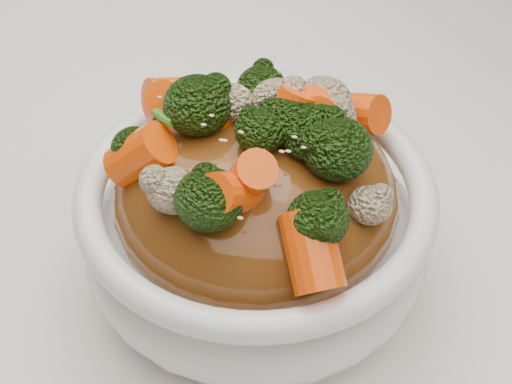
# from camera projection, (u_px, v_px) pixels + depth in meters

# --- Properties ---
(tablecloth) EXTENTS (1.20, 0.80, 0.04)m
(tablecloth) POSITION_uv_depth(u_px,v_px,m) (264.00, 266.00, 0.51)
(tablecloth) COLOR white
(tablecloth) RESTS_ON dining_table
(bowl) EXTENTS (0.26, 0.26, 0.08)m
(bowl) POSITION_uv_depth(u_px,v_px,m) (256.00, 229.00, 0.45)
(bowl) COLOR white
(bowl) RESTS_ON tablecloth
(sauce_base) EXTENTS (0.21, 0.21, 0.09)m
(sauce_base) POSITION_uv_depth(u_px,v_px,m) (256.00, 196.00, 0.43)
(sauce_base) COLOR #613310
(sauce_base) RESTS_ON bowl
(carrots) EXTENTS (0.21, 0.21, 0.05)m
(carrots) POSITION_uv_depth(u_px,v_px,m) (256.00, 115.00, 0.39)
(carrots) COLOR #FA5008
(carrots) RESTS_ON sauce_base
(broccoli) EXTENTS (0.21, 0.21, 0.04)m
(broccoli) POSITION_uv_depth(u_px,v_px,m) (256.00, 116.00, 0.39)
(broccoli) COLOR black
(broccoli) RESTS_ON sauce_base
(cauliflower) EXTENTS (0.21, 0.21, 0.03)m
(cauliflower) POSITION_uv_depth(u_px,v_px,m) (256.00, 119.00, 0.39)
(cauliflower) COLOR tan
(cauliflower) RESTS_ON sauce_base
(scallions) EXTENTS (0.16, 0.16, 0.02)m
(scallions) POSITION_uv_depth(u_px,v_px,m) (256.00, 113.00, 0.39)
(scallions) COLOR #3C831E
(scallions) RESTS_ON sauce_base
(sesame_seeds) EXTENTS (0.19, 0.19, 0.01)m
(sesame_seeds) POSITION_uv_depth(u_px,v_px,m) (256.00, 113.00, 0.39)
(sesame_seeds) COLOR beige
(sesame_seeds) RESTS_ON sauce_base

